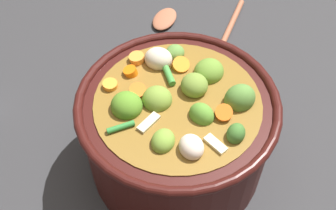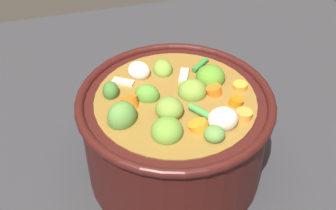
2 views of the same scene
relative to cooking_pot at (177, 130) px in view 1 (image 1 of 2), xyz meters
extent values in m
plane|color=#2D2D30|center=(0.00, 0.00, -0.08)|extent=(1.10, 1.10, 0.00)
cylinder|color=#38110F|center=(0.00, 0.00, -0.01)|extent=(0.27, 0.27, 0.14)
torus|color=#38110F|center=(0.00, 0.00, 0.06)|extent=(0.28, 0.28, 0.01)
cylinder|color=brown|center=(0.00, 0.00, 0.00)|extent=(0.23, 0.23, 0.14)
ellipsoid|color=#3D6E2B|center=(-0.09, 0.04, 0.07)|extent=(0.03, 0.03, 0.03)
ellipsoid|color=olive|center=(-0.02, -0.03, 0.07)|extent=(0.05, 0.05, 0.03)
ellipsoid|color=#558D2E|center=(-0.04, 0.02, 0.07)|extent=(0.04, 0.04, 0.03)
ellipsoid|color=#538725|center=(0.06, 0.03, 0.07)|extent=(0.05, 0.05, 0.04)
ellipsoid|color=olive|center=(0.00, 0.07, 0.07)|extent=(0.03, 0.04, 0.03)
ellipsoid|color=olive|center=(0.03, 0.01, 0.07)|extent=(0.04, 0.04, 0.04)
ellipsoid|color=olive|center=(-0.03, -0.06, 0.07)|extent=(0.06, 0.06, 0.04)
ellipsoid|color=#5B883B|center=(0.03, -0.09, 0.07)|extent=(0.04, 0.04, 0.02)
ellipsoid|color=#538337|center=(-0.08, -0.02, 0.07)|extent=(0.06, 0.06, 0.04)
cylinder|color=orange|center=(0.08, -0.03, 0.07)|extent=(0.03, 0.02, 0.02)
cylinder|color=orange|center=(-0.06, 0.01, 0.07)|extent=(0.03, 0.03, 0.03)
cylinder|color=orange|center=(0.08, -0.06, 0.07)|extent=(0.03, 0.03, 0.02)
cylinder|color=orange|center=(0.01, -0.06, 0.07)|extent=(0.04, 0.04, 0.02)
cylinder|color=orange|center=(0.10, 0.00, 0.07)|extent=(0.03, 0.03, 0.01)
cylinder|color=orange|center=(0.06, 0.00, 0.07)|extent=(0.03, 0.03, 0.02)
ellipsoid|color=beige|center=(0.05, -0.06, 0.07)|extent=(0.04, 0.04, 0.03)
ellipsoid|color=beige|center=(-0.04, 0.07, 0.07)|extent=(0.05, 0.05, 0.03)
cylinder|color=#418F3B|center=(0.02, -0.04, 0.07)|extent=(0.03, 0.04, 0.01)
cylinder|color=#308135|center=(0.06, 0.06, 0.07)|extent=(0.03, 0.03, 0.01)
cube|color=beige|center=(0.03, 0.05, 0.07)|extent=(0.02, 0.04, 0.01)
cube|color=beige|center=(-0.06, 0.06, 0.07)|extent=(0.03, 0.03, 0.01)
ellipsoid|color=#A15D40|center=(0.12, -0.33, -0.07)|extent=(0.05, 0.08, 0.01)
cylinder|color=#A15D40|center=(-0.02, -0.31, -0.07)|extent=(0.03, 0.24, 0.01)
camera|label=1|loc=(-0.09, 0.35, 0.50)|focal=44.44mm
camera|label=2|loc=(-0.14, -0.47, 0.47)|focal=48.18mm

